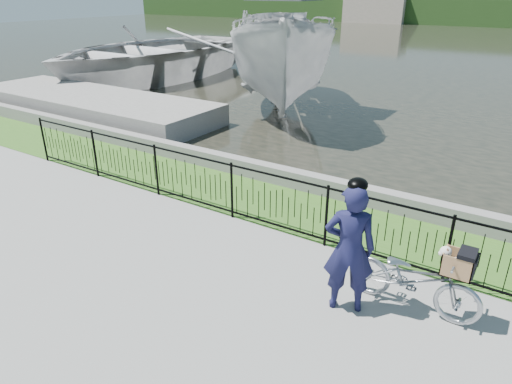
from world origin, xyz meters
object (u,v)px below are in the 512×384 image
Objects in this scene: dock at (92,104)px; boat_near at (282,57)px; bicycle_rig at (415,278)px; boat_far at (150,53)px; cyclist at (349,248)px.

dock is 7.05m from boat_near.
bicycle_rig is 0.15× the size of boat_far.
boat_far reaches higher than bicycle_rig.
cyclist is 11.62m from boat_near.
dock is at bearing -62.45° from boat_far.
boat_near is (-6.57, 9.55, 0.95)m from cyclist.
boat_near is at bearing 38.25° from dock.
boat_near reaches higher than boat_far.
boat_near is 8.99m from boat_far.
dock is at bearing -141.75° from boat_near.
cyclist is (-0.80, -0.48, 0.47)m from bicycle_rig.
dock is 13.63m from bicycle_rig.
boat_far is at bearing 145.22° from bicycle_rig.
cyclist reaches higher than dock.
cyclist is (11.96, -5.29, 0.62)m from dock.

